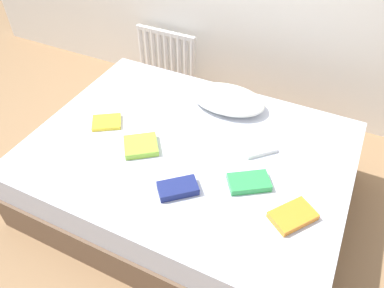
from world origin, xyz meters
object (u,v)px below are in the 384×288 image
(textbook_yellow, at_px, (107,122))
(radiator, at_px, (166,55))
(textbook_lime, at_px, (141,146))
(textbook_navy, at_px, (178,188))
(textbook_white, at_px, (257,146))
(textbook_orange, at_px, (293,216))
(textbook_green, at_px, (249,182))
(bed, at_px, (189,174))
(pillow, at_px, (227,99))

(textbook_yellow, bearing_deg, radiator, 67.41)
(textbook_lime, bearing_deg, textbook_navy, -66.02)
(textbook_yellow, bearing_deg, textbook_lime, -50.46)
(radiator, xyz_separation_m, textbook_white, (1.22, -1.02, 0.18))
(radiator, xyz_separation_m, textbook_orange, (1.55, -1.45, 0.19))
(textbook_green, relative_size, textbook_navy, 1.06)
(textbook_lime, relative_size, textbook_orange, 0.89)
(textbook_white, bearing_deg, radiator, 95.29)
(radiator, distance_m, textbook_white, 1.60)
(bed, bearing_deg, textbook_orange, -19.02)
(textbook_green, bearing_deg, radiator, 99.91)
(radiator, relative_size, textbook_lime, 2.91)
(textbook_yellow, bearing_deg, pillow, 6.14)
(textbook_orange, height_order, textbook_navy, textbook_navy)
(textbook_yellow, relative_size, textbook_orange, 0.82)
(textbook_orange, bearing_deg, textbook_yellow, 117.07)
(textbook_yellow, relative_size, textbook_lime, 0.92)
(bed, bearing_deg, radiator, 124.55)
(bed, relative_size, textbook_white, 9.99)
(bed, bearing_deg, textbook_navy, -73.07)
(bed, height_order, textbook_white, textbook_white)
(bed, height_order, textbook_yellow, textbook_yellow)
(textbook_lime, xyz_separation_m, textbook_white, (0.65, 0.32, -0.00))
(textbook_yellow, xyz_separation_m, textbook_white, (0.98, 0.22, 0.00))
(textbook_orange, bearing_deg, textbook_lime, 119.90)
(bed, distance_m, textbook_navy, 0.46)
(textbook_orange, xyz_separation_m, textbook_navy, (-0.62, -0.10, 0.00))
(textbook_white, bearing_deg, textbook_navy, -162.93)
(textbook_white, bearing_deg, bed, 160.00)
(radiator, bearing_deg, bed, -55.45)
(pillow, height_order, textbook_orange, pillow)
(textbook_lime, bearing_deg, pillow, 26.93)
(pillow, bearing_deg, textbook_lime, -116.55)
(pillow, relative_size, textbook_lime, 2.63)
(pillow, relative_size, textbook_white, 2.67)
(textbook_lime, height_order, textbook_navy, textbook_navy)
(textbook_white, bearing_deg, textbook_yellow, 147.73)
(textbook_orange, relative_size, textbook_white, 1.14)
(bed, relative_size, radiator, 3.38)
(textbook_lime, bearing_deg, radiator, 76.37)
(pillow, xyz_separation_m, textbook_navy, (0.05, -0.85, -0.03))
(textbook_navy, bearing_deg, radiator, 79.90)
(bed, distance_m, textbook_orange, 0.81)
(textbook_green, bearing_deg, textbook_lime, 146.91)
(bed, height_order, textbook_navy, textbook_navy)
(radiator, relative_size, textbook_navy, 2.72)
(pillow, relative_size, textbook_orange, 2.34)
(textbook_lime, height_order, textbook_orange, textbook_lime)
(bed, distance_m, textbook_green, 0.54)
(bed, distance_m, textbook_white, 0.50)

